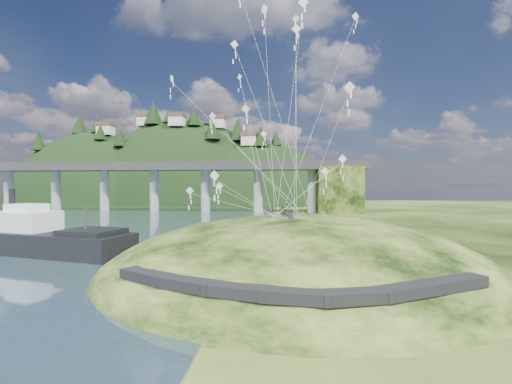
{
  "coord_description": "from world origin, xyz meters",
  "views": [
    {
      "loc": [
        7.04,
        -28.59,
        7.61
      ],
      "look_at": [
        4.0,
        6.0,
        7.0
      ],
      "focal_mm": 24.0,
      "sensor_mm": 36.0,
      "label": 1
    }
  ],
  "objects": [
    {
      "name": "wooden_dock",
      "position": [
        -6.73,
        3.76,
        0.38
      ],
      "size": [
        11.95,
        6.5,
        0.87
      ],
      "color": "#371E16",
      "rests_on": "ground"
    },
    {
      "name": "grass_hill",
      "position": [
        8.0,
        2.0,
        -1.5
      ],
      "size": [
        36.0,
        32.0,
        13.0
      ],
      "color": "black",
      "rests_on": "ground"
    },
    {
      "name": "kite_flyers",
      "position": [
        6.99,
        1.36,
        5.8
      ],
      "size": [
        1.42,
        3.36,
        1.76
      ],
      "color": "#242631",
      "rests_on": "ground"
    },
    {
      "name": "far_ridge",
      "position": [
        -43.58,
        122.17,
        -7.44
      ],
      "size": [
        153.0,
        70.0,
        94.5
      ],
      "color": "black",
      "rests_on": "ground"
    },
    {
      "name": "bridge",
      "position": [
        -26.46,
        70.07,
        9.7
      ],
      "size": [
        160.0,
        11.0,
        15.0
      ],
      "color": "#2D2B2B",
      "rests_on": "ground"
    },
    {
      "name": "work_barge",
      "position": [
        -20.29,
        7.65,
        1.82
      ],
      "size": [
        21.48,
        10.31,
        7.26
      ],
      "color": "black",
      "rests_on": "ground"
    },
    {
      "name": "footpath",
      "position": [
        7.46,
        -9.74,
        2.08
      ],
      "size": [
        22.29,
        5.84,
        0.83
      ],
      "color": "black",
      "rests_on": "ground"
    },
    {
      "name": "ground",
      "position": [
        0.0,
        0.0,
        0.0
      ],
      "size": [
        320.0,
        320.0,
        0.0
      ],
      "primitive_type": "plane",
      "color": "black",
      "rests_on": "ground"
    },
    {
      "name": "kite_swarm",
      "position": [
        4.85,
        1.87,
        16.11
      ],
      "size": [
        17.07,
        13.94,
        21.2
      ],
      "color": "white",
      "rests_on": "ground"
    }
  ]
}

